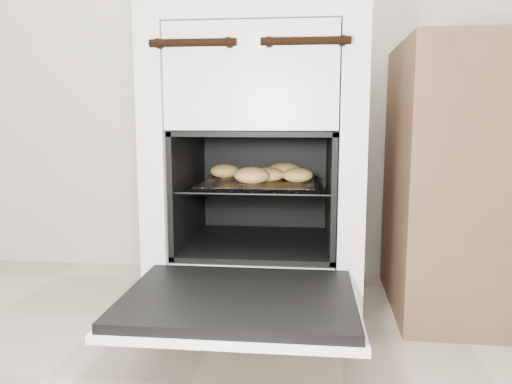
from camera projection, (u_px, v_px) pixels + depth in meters
stove at (261, 170)px, 1.50m from camera, size 0.56×0.63×0.87m
oven_door at (239, 302)px, 1.07m from camera, size 0.51×0.40×0.04m
oven_rack at (259, 185)px, 1.45m from camera, size 0.41×0.40×0.01m
foil_sheet at (258, 184)px, 1.43m from camera, size 0.32×0.28×0.01m
baked_rolls at (265, 173)px, 1.46m from camera, size 0.32×0.26×0.05m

